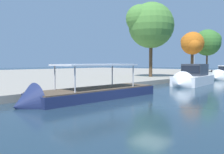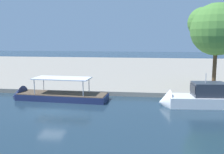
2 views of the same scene
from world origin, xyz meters
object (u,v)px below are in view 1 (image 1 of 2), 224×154
tree_1 (208,43)px  tree_3 (150,25)px  motor_yacht_3 (192,79)px  tree_2 (192,43)px  tour_boat_2 (85,96)px  mooring_bollard_0 (212,72)px

tree_1 → tree_3: size_ratio=0.84×
motor_yacht_3 → tree_2: size_ratio=1.00×
tour_boat_2 → mooring_bollard_0: size_ratio=15.00×
tree_3 → mooring_bollard_0: bearing=-13.8°
mooring_bollard_0 → tree_1: size_ratio=0.08×
tour_boat_2 → tree_2: size_ratio=1.39×
mooring_bollard_0 → tour_boat_2: bearing=-174.4°
tour_boat_2 → mooring_bollard_0: bearing=-170.9°
tree_1 → tree_3: bearing=-179.9°
tree_3 → tour_boat_2: bearing=-159.7°
tree_2 → tree_3: bearing=-176.0°
motor_yacht_3 → tree_2: tree_2 is taller
mooring_bollard_0 → tree_2: bearing=64.6°
tour_boat_2 → tree_2: bearing=-163.8°
tour_boat_2 → tree_1: size_ratio=1.26×
mooring_bollard_0 → tree_3: (-15.63, 3.83, 7.52)m
tour_boat_2 → motor_yacht_3: bearing=-179.9°
tour_boat_2 → tree_1: bearing=-167.0°
tour_boat_2 → motor_yacht_3: 16.51m
tree_2 → motor_yacht_3: bearing=-156.0°
motor_yacht_3 → tree_1: (27.04, 8.32, 6.40)m
tour_boat_2 → motor_yacht_3: motor_yacht_3 is taller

